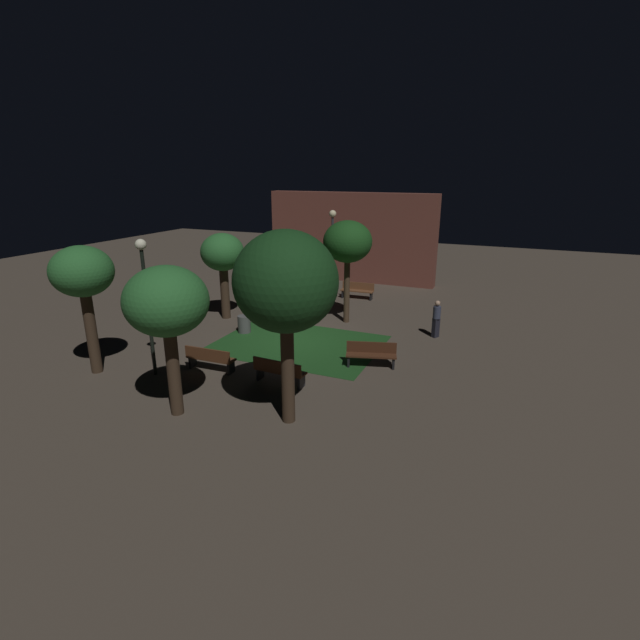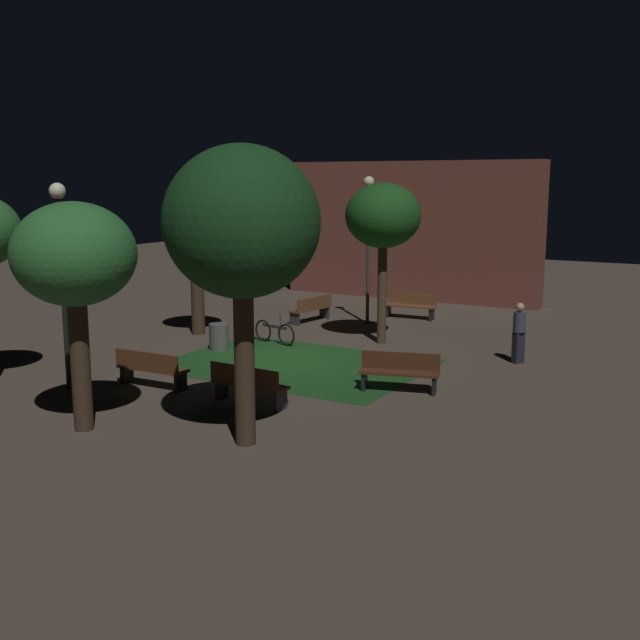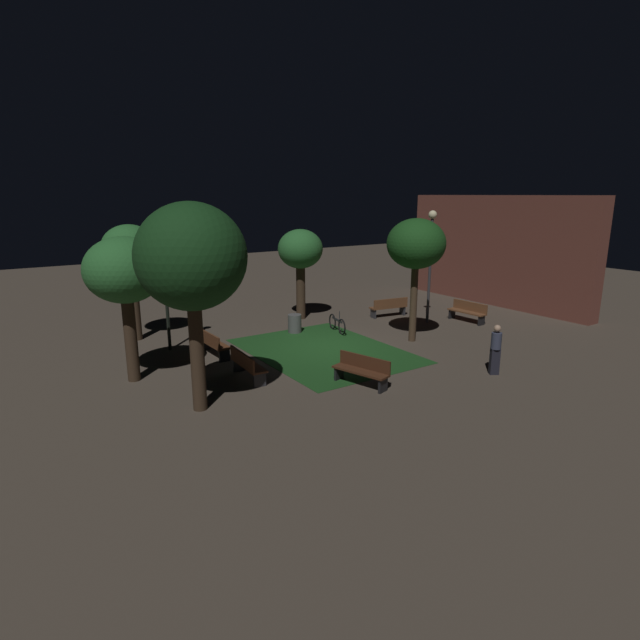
{
  "view_description": "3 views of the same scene",
  "coord_description": "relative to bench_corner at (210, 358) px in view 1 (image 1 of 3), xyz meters",
  "views": [
    {
      "loc": [
        8.26,
        -16.5,
        6.8
      ],
      "look_at": [
        1.08,
        0.19,
        0.99
      ],
      "focal_mm": 26.42,
      "sensor_mm": 36.0,
      "label": 1
    },
    {
      "loc": [
        10.63,
        -16.83,
        4.76
      ],
      "look_at": [
        0.45,
        0.74,
        1.03
      ],
      "focal_mm": 42.95,
      "sensor_mm": 36.0,
      "label": 2
    },
    {
      "loc": [
        14.94,
        -10.22,
        5.54
      ],
      "look_at": [
        -0.23,
        -0.15,
        1.03
      ],
      "focal_mm": 28.53,
      "sensor_mm": 36.0,
      "label": 3
    }
  ],
  "objects": [
    {
      "name": "ground_plane",
      "position": [
        1.38,
        3.93,
        -0.48
      ],
      "size": [
        60.0,
        60.0,
        0.0
      ],
      "primitive_type": "plane",
      "color": "#473D33"
    },
    {
      "name": "grass_lawn",
      "position": [
        1.68,
        3.61,
        -0.48
      ],
      "size": [
        6.57,
        4.87,
        0.01
      ],
      "primitive_type": "cube",
      "color": "#194219",
      "rests_on": "ground"
    },
    {
      "name": "bench_corner",
      "position": [
        0.0,
        0.0,
        0.0
      ],
      "size": [
        1.82,
        0.54,
        0.88
      ],
      "color": "#512D19",
      "rests_on": "ground"
    },
    {
      "name": "bench_path_side",
      "position": [
        2.75,
        0.0,
        0.0
      ],
      "size": [
        1.82,
        0.57,
        0.88
      ],
      "color": "brown",
      "rests_on": "ground"
    },
    {
      "name": "bench_back_row",
      "position": [
        5.1,
        2.64,
        0.0
      ],
      "size": [
        1.86,
        0.97,
        0.88
      ],
      "color": "#422314",
      "rests_on": "ground"
    },
    {
      "name": "bench_near_trees",
      "position": [
        1.57,
        11.41,
        0.0
      ],
      "size": [
        1.82,
        0.58,
        0.88
      ],
      "color": "brown",
      "rests_on": "ground"
    },
    {
      "name": "bench_front_left",
      "position": [
        -1.06,
        9.08,
        0.0
      ],
      "size": [
        0.73,
        1.85,
        0.88
      ],
      "color": "brown",
      "rests_on": "ground"
    },
    {
      "name": "tree_back_left",
      "position": [
        -3.07,
        5.52,
        2.58
      ],
      "size": [
        2.0,
        2.0,
        4.05
      ],
      "color": "#38281C",
      "rests_on": "ground"
    },
    {
      "name": "tree_left_canopy",
      "position": [
        -3.62,
        -1.66,
        3.0
      ],
      "size": [
        2.02,
        2.02,
        4.46
      ],
      "color": "#38281C",
      "rests_on": "ground"
    },
    {
      "name": "tree_tall_center",
      "position": [
        0.94,
        -2.92,
        2.85
      ],
      "size": [
        2.31,
        2.31,
        4.38
      ],
      "color": "#38281C",
      "rests_on": "ground"
    },
    {
      "name": "tree_lawn_side",
      "position": [
        2.47,
        7.19,
        3.22
      ],
      "size": [
        2.19,
        2.19,
        4.69
      ],
      "color": "#423021",
      "rests_on": "ground"
    },
    {
      "name": "tree_near_wall",
      "position": [
        4.13,
        -2.02,
        3.51
      ],
      "size": [
        2.76,
        2.76,
        5.39
      ],
      "color": "#38281C",
      "rests_on": "ground"
    },
    {
      "name": "lamp_post_plaza_west",
      "position": [
        -1.58,
        -1.02,
        2.7
      ],
      "size": [
        0.36,
        0.36,
        4.7
      ],
      "color": "black",
      "rests_on": "ground"
    },
    {
      "name": "lamp_post_plaza_east",
      "position": [
        0.7,
        9.79,
        2.8
      ],
      "size": [
        0.36,
        0.36,
        4.88
      ],
      "color": "#333338",
      "rests_on": "ground"
    },
    {
      "name": "trash_bin",
      "position": [
        -1.11,
        4.02,
        -0.1
      ],
      "size": [
        0.55,
        0.55,
        0.75
      ],
      "primitive_type": "cylinder",
      "color": "#4C4C4C",
      "rests_on": "ground"
    },
    {
      "name": "bicycle",
      "position": [
        -0.21,
        5.52,
        -0.14
      ],
      "size": [
        1.61,
        0.39,
        0.93
      ],
      "color": "black",
      "rests_on": "ground"
    },
    {
      "name": "pedestrian",
      "position": [
        6.68,
        6.71,
        0.37
      ],
      "size": [
        0.32,
        0.34,
        1.61
      ],
      "color": "black",
      "rests_on": "ground"
    },
    {
      "name": "building_wall_backdrop",
      "position": [
        -0.36,
        15.55,
        2.27
      ],
      "size": [
        10.76,
        0.8,
        5.49
      ],
      "primitive_type": "cube",
      "color": "brown",
      "rests_on": "ground"
    }
  ]
}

